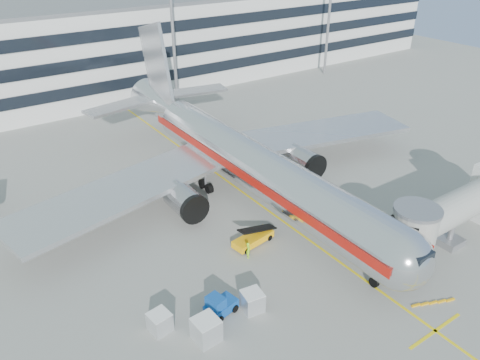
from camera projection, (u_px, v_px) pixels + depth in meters
ground at (309, 240)px, 45.13m from camera, size 180.00×180.00×0.00m
lead_in_line at (249, 197)px, 52.35m from camera, size 0.25×70.00×0.01m
stop_bar at (435, 331)px, 35.00m from camera, size 6.00×0.25×0.01m
main_jet at (240, 157)px, 51.57m from camera, size 50.95×48.70×16.06m
jet_bridge at (468, 204)px, 43.57m from camera, size 17.80×4.50×7.00m
terminal at (93, 47)px, 83.28m from camera, size 150.00×24.25×15.60m
light_mast_centre at (172, 13)px, 72.37m from camera, size 2.40×1.20×25.45m
belt_loader at (253, 238)px, 44.36m from camera, size 4.55×2.15×2.13m
baggage_tug at (219, 306)px, 36.17m from camera, size 2.77×2.04×1.90m
cargo_container_left at (206, 330)px, 33.86m from camera, size 1.86×1.86×1.89m
cargo_container_right at (160, 322)px, 34.71m from camera, size 1.69×1.69×1.60m
cargo_container_front at (252, 301)px, 36.61m from camera, size 1.78×1.78×1.67m
ramp_worker at (248, 250)px, 42.42m from camera, size 0.66×0.69×1.60m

